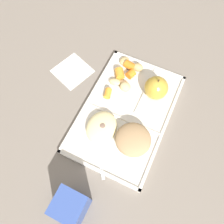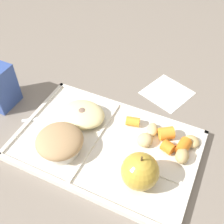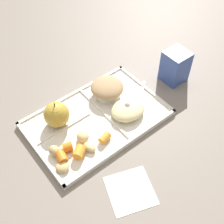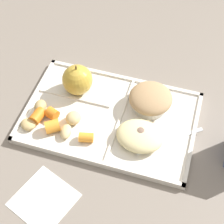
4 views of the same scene
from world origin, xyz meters
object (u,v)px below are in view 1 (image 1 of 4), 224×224
at_px(bran_muffin, 133,140).
at_px(milk_carton, 71,206).
at_px(lunch_tray, 126,113).
at_px(plastic_fork, 97,146).
at_px(green_apple, 156,88).

relative_size(bran_muffin, milk_carton, 0.93).
bearing_deg(lunch_tray, bran_muffin, 34.01).
height_order(plastic_fork, milk_carton, milk_carton).
xyz_separation_m(green_apple, plastic_fork, (0.23, -0.09, -0.03)).
bearing_deg(plastic_fork, milk_carton, 5.81).
height_order(bran_muffin, milk_carton, milk_carton).
xyz_separation_m(lunch_tray, bran_muffin, (0.08, 0.05, 0.03)).
height_order(lunch_tray, plastic_fork, lunch_tray).
distance_m(lunch_tray, plastic_fork, 0.13).
bearing_deg(green_apple, plastic_fork, -20.83).
distance_m(green_apple, bran_muffin, 0.18).
relative_size(lunch_tray, plastic_fork, 2.82).
bearing_deg(lunch_tray, plastic_fork, -14.07).
bearing_deg(plastic_fork, lunch_tray, 165.93).
height_order(lunch_tray, milk_carton, milk_carton).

